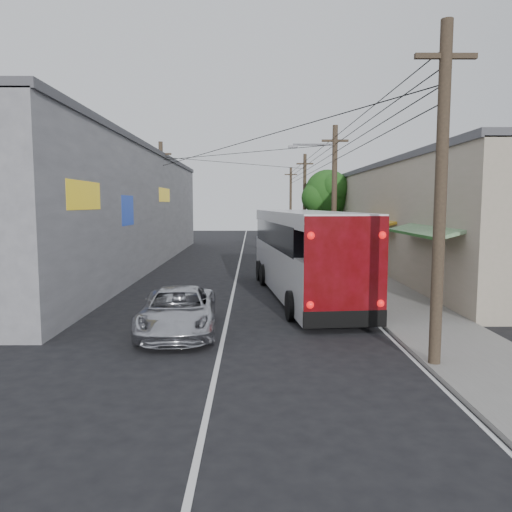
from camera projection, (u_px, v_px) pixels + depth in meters
The scene contains 13 objects.
ground at pixel (222, 345), 13.87m from camera, with size 120.00×120.00×0.00m, color black.
sidewalk at pixel (335, 261), 33.81m from camera, with size 3.00×80.00×0.12m, color slate.
building_right at pixel (394, 215), 35.51m from camera, with size 7.09×40.00×6.25m.
building_left at pixel (104, 208), 31.32m from camera, with size 7.20×36.00×7.25m.
utility_poles at pixel (286, 201), 33.68m from camera, with size 11.80×45.28×8.00m.
street_tree at pixel (328, 194), 39.31m from camera, with size 4.40×4.00×6.60m.
coach_bus at pixel (303, 252), 21.03m from camera, with size 3.89×12.68×3.60m.
jeepney at pixel (178, 311), 15.10m from camera, with size 2.24×4.86×1.35m, color silver.
parked_suv at pixel (314, 256), 30.30m from camera, with size 2.03×5.00×1.45m, color gray.
parked_car_mid at pixel (289, 243), 39.68m from camera, with size 1.88×4.68×1.60m, color #27272C.
parked_car_far at pixel (296, 241), 42.59m from camera, with size 1.57×4.51×1.49m, color black.
pedestrian_near at pixel (344, 264), 24.62m from camera, with size 0.62×0.40×1.69m, color pink.
pedestrian_far at pixel (367, 261), 27.05m from camera, with size 0.68×0.53×1.39m, color #9BBDE2.
Camera 1 is at (0.85, -13.55, 3.90)m, focal length 35.00 mm.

